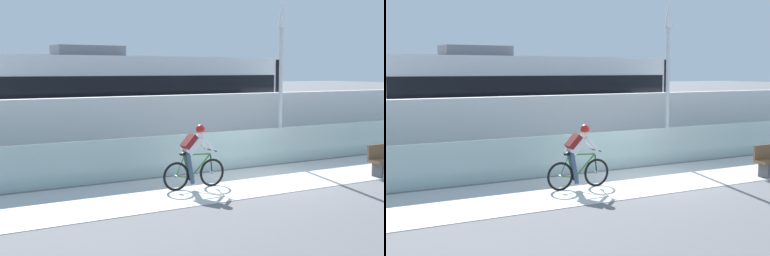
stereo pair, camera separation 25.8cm
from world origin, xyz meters
The scene contains 9 objects.
ground_plane centered at (0.00, 0.00, 0.00)m, with size 200.00×200.00×0.00m, color slate.
bike_path_deck centered at (0.00, 0.00, 0.01)m, with size 32.00×3.20×0.01m, color beige.
glass_parapet centered at (0.00, 1.85, 0.57)m, with size 32.00×0.05×1.14m, color #ADC6C1.
concrete_barrier_wall centered at (0.00, 3.65, 1.09)m, with size 32.00×0.36×2.17m, color silver.
tram_rail_near centered at (0.00, 6.13, 0.00)m, with size 32.00×0.08×0.01m, color #595654.
tram_rail_far centered at (0.00, 7.57, 0.00)m, with size 32.00×0.08×0.01m, color #595654.
tram centered at (-0.60, 6.85, 1.89)m, with size 11.06×2.54×3.81m.
cyclist_on_bike centered at (-2.37, 0.00, 0.80)m, with size 1.77×0.58×1.61m.
lamp_post_antenna centered at (2.17, 2.15, 3.29)m, with size 0.28×0.28×5.20m.
Camera 2 is at (-9.21, -11.90, 2.97)m, focal length 52.00 mm.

